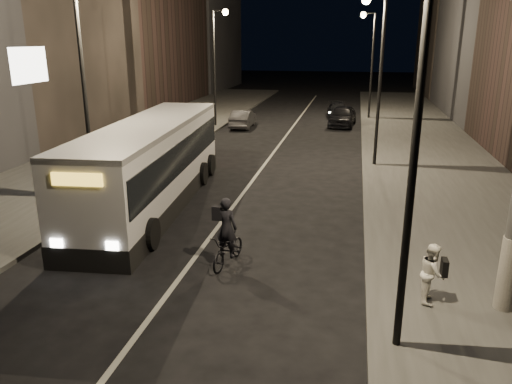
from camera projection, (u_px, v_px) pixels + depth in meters
The scene contains 14 objects.
ground at pixel (199, 253), 15.32m from camera, with size 180.00×180.00×0.00m, color black.
sidewalk_right at pixel (428, 159), 26.85m from camera, with size 7.00×70.00×0.16m, color #363634.
sidewalk_left at pixel (133, 147), 30.00m from camera, with size 7.00×70.00×0.16m, color #363634.
streetlight_right_near at pixel (405, 93), 9.01m from camera, with size 1.20×0.44×8.12m.
streetlight_right_mid at pixel (376, 59), 24.01m from camera, with size 1.20×0.44×8.12m.
streetlight_right_far at pixel (369, 51), 39.01m from camera, with size 1.20×0.44×8.12m.
streetlight_left_near at pixel (88, 65), 18.48m from camera, with size 1.20×0.44×8.12m.
streetlight_left_far at pixel (217, 52), 35.36m from camera, with size 1.20×0.44×8.12m.
city_bus at pixel (152, 161), 19.25m from camera, with size 3.56×12.28×3.27m.
cyclist_on_bicycle at pixel (228, 243), 14.25m from camera, with size 1.00×1.93×2.12m.
pedestrian_woman at pixel (432, 273), 11.99m from camera, with size 0.72×0.56×1.49m, color white.
car_near at pixel (343, 116), 37.31m from camera, with size 1.78×4.44×1.51m, color black.
car_mid at pixel (243, 119), 36.71m from camera, with size 1.37×3.94×1.30m, color #303032.
car_far at pixel (338, 110), 41.52m from camera, with size 1.62×3.99×1.16m, color black.
Camera 1 is at (4.46, -13.48, 6.30)m, focal length 35.00 mm.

